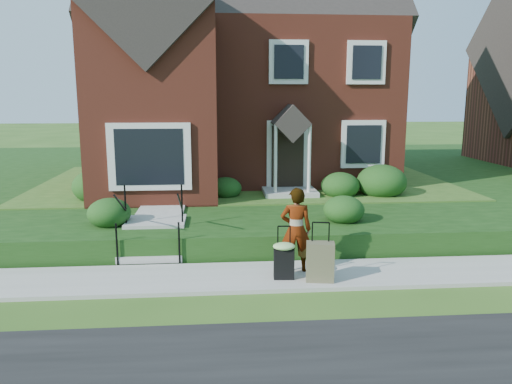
{
  "coord_description": "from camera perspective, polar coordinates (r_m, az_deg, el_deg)",
  "views": [
    {
      "loc": [
        -1.06,
        -9.44,
        3.59
      ],
      "look_at": [
        -0.12,
        2.0,
        1.38
      ],
      "focal_mm": 35.0,
      "sensor_mm": 36.0,
      "label": 1
    }
  ],
  "objects": [
    {
      "name": "woman",
      "position": [
        10.12,
        4.59,
        -4.3
      ],
      "size": [
        0.67,
        0.47,
        1.73
      ],
      "primitive_type": "imported",
      "rotation": [
        0.0,
        0.0,
        3.04
      ],
      "color": "#999999",
      "rests_on": "sidewalk"
    },
    {
      "name": "sidewalk",
      "position": [
        10.14,
        1.6,
        -9.6
      ],
      "size": [
        60.0,
        1.6,
        0.08
      ],
      "primitive_type": "cube",
      "color": "#9E9B93",
      "rests_on": "ground"
    },
    {
      "name": "suitcase_black",
      "position": [
        9.8,
        3.21,
        -7.59
      ],
      "size": [
        0.46,
        0.38,
        1.05
      ],
      "rotation": [
        0.0,
        0.0,
        -0.07
      ],
      "color": "black",
      "rests_on": "sidewalk"
    },
    {
      "name": "walkway",
      "position": [
        14.81,
        -10.2,
        -0.8
      ],
      "size": [
        1.2,
        6.0,
        0.06
      ],
      "primitive_type": "cube",
      "color": "#9E9B93",
      "rests_on": "terrace"
    },
    {
      "name": "front_steps",
      "position": [
        11.8,
        -11.6,
        -4.64
      ],
      "size": [
        1.4,
        2.02,
        1.5
      ],
      "color": "#9E9B93",
      "rests_on": "ground"
    },
    {
      "name": "terrace",
      "position": [
        21.22,
        9.15,
        1.85
      ],
      "size": [
        44.0,
        20.0,
        0.6
      ],
      "primitive_type": "cube",
      "color": "#14350E",
      "rests_on": "ground"
    },
    {
      "name": "suitcase_olive",
      "position": [
        9.75,
        7.34,
        -7.89
      ],
      "size": [
        0.57,
        0.38,
        1.15
      ],
      "rotation": [
        0.0,
        0.0,
        -0.17
      ],
      "color": "brown",
      "rests_on": "sidewalk"
    },
    {
      "name": "main_house",
      "position": [
        19.14,
        -2.23,
        15.91
      ],
      "size": [
        10.4,
        10.2,
        9.4
      ],
      "color": "maroon",
      "rests_on": "terrace"
    },
    {
      "name": "foundation_shrubs",
      "position": [
        14.38,
        0.13,
        0.77
      ],
      "size": [
        9.98,
        4.32,
        1.06
      ],
      "color": "#113811",
      "rests_on": "terrace"
    },
    {
      "name": "ground",
      "position": [
        10.16,
        1.6,
        -9.81
      ],
      "size": [
        120.0,
        120.0,
        0.0
      ],
      "primitive_type": "plane",
      "color": "#2D5119",
      "rests_on": "ground"
    }
  ]
}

